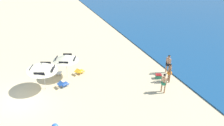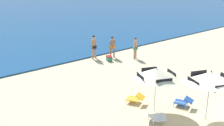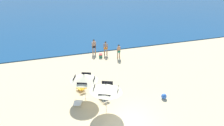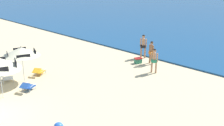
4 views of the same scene
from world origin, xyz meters
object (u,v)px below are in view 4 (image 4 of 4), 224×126
lounge_chair_beside_umbrella (5,77)px  person_wading_in (154,59)px  beach_umbrella_striped_main (21,51)px  lounge_chair_facing_sea (28,86)px  lounge_chair_under_umbrella (39,71)px  cooler_box (138,60)px  person_standing_beside (143,44)px  person_standing_near_shore (151,51)px

lounge_chair_beside_umbrella → person_wading_in: 9.37m
beach_umbrella_striped_main → lounge_chair_facing_sea: 2.24m
beach_umbrella_striped_main → person_wading_in: beach_umbrella_striped_main is taller
beach_umbrella_striped_main → lounge_chair_facing_sea: bearing=-23.9°
lounge_chair_under_umbrella → person_wading_in: size_ratio=0.62×
cooler_box → person_wading_in: bearing=-22.9°
lounge_chair_beside_umbrella → person_standing_beside: 10.01m
lounge_chair_beside_umbrella → person_standing_near_shore: bearing=62.0°
lounge_chair_beside_umbrella → cooler_box: (3.86, 8.15, -0.07)m
person_standing_beside → cooler_box: 1.58m
person_wading_in → cooler_box: person_wading_in is taller
lounge_chair_under_umbrella → lounge_chair_beside_umbrella: bearing=-106.8°
cooler_box → person_standing_near_shore: bearing=35.2°
beach_umbrella_striped_main → cooler_box: (3.13, 7.32, -1.69)m
lounge_chair_under_umbrella → lounge_chair_facing_sea: lounge_chair_under_umbrella is taller
person_standing_near_shore → lounge_chair_under_umbrella: bearing=-120.9°
beach_umbrella_striped_main → lounge_chair_under_umbrella: bearing=96.7°
beach_umbrella_striped_main → lounge_chair_under_umbrella: beach_umbrella_striped_main is taller
lounge_chair_facing_sea → person_standing_near_shore: size_ratio=0.61×
lounge_chair_under_umbrella → person_standing_near_shore: size_ratio=0.61×
lounge_chair_under_umbrella → person_wading_in: bearing=46.0°
lounge_chair_beside_umbrella → person_standing_near_shore: size_ratio=0.61×
lounge_chair_beside_umbrella → cooler_box: size_ratio=1.73×
lounge_chair_facing_sea → person_standing_near_shore: bearing=73.7°
person_standing_beside → lounge_chair_beside_umbrella: bearing=-109.7°
person_standing_near_shore → lounge_chair_facing_sea: bearing=-106.3°
lounge_chair_beside_umbrella → cooler_box: lounge_chair_beside_umbrella is taller
lounge_chair_facing_sea → person_standing_near_shore: person_standing_near_shore is taller
lounge_chair_beside_umbrella → person_wading_in: size_ratio=0.62×
lounge_chair_facing_sea → person_standing_near_shore: (2.47, 8.47, 0.69)m
beach_umbrella_striped_main → lounge_chair_under_umbrella: size_ratio=2.40×
lounge_chair_beside_umbrella → person_standing_beside: size_ratio=0.56×
lounge_chair_beside_umbrella → cooler_box: bearing=64.6°
person_standing_beside → cooler_box: size_ratio=3.09×
person_standing_beside → lounge_chair_under_umbrella: bearing=-110.5°
beach_umbrella_striped_main → cooler_box: beach_umbrella_striped_main is taller
lounge_chair_under_umbrella → person_standing_beside: person_standing_beside is taller
lounge_chair_facing_sea → person_standing_beside: size_ratio=0.56×
person_standing_near_shore → cooler_box: size_ratio=2.85×
lounge_chair_facing_sea → cooler_box: 8.13m
lounge_chair_facing_sea → person_wading_in: size_ratio=0.62×
lounge_chair_beside_umbrella → beach_umbrella_striped_main: bearing=48.9°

